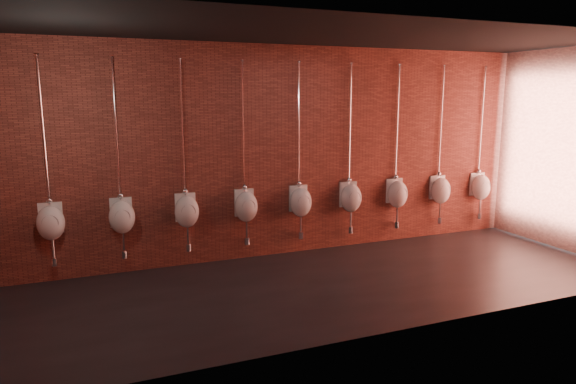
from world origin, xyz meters
The scene contains 11 objects.
ground centered at (0.00, 0.00, 0.00)m, with size 8.50×8.50×0.00m, color black.
room_shell centered at (0.00, 0.00, 2.01)m, with size 8.54×3.04×3.22m.
urinal_1 centered at (-3.33, 1.38, 0.85)m, with size 0.36×0.31×2.71m.
urinal_2 centered at (-2.44, 1.38, 0.85)m, with size 0.36×0.31×2.71m.
urinal_3 centered at (-1.56, 1.38, 0.85)m, with size 0.36×0.31×2.71m.
urinal_4 centered at (-0.67, 1.38, 0.85)m, with size 0.36×0.31×2.71m.
urinal_5 centered at (0.21, 1.38, 0.85)m, with size 0.36×0.31×2.71m.
urinal_6 centered at (1.10, 1.38, 0.85)m, with size 0.36×0.31×2.71m.
urinal_7 centered at (1.98, 1.38, 0.85)m, with size 0.36×0.31×2.71m.
urinal_8 centered at (2.86, 1.38, 0.85)m, with size 0.36×0.31×2.71m.
urinal_9 centered at (3.75, 1.38, 0.85)m, with size 0.36×0.31×2.71m.
Camera 1 is at (-2.87, -5.78, 2.46)m, focal length 32.00 mm.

